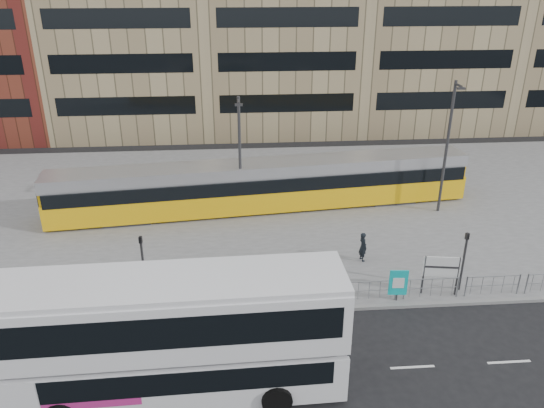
{
  "coord_description": "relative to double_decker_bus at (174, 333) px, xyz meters",
  "views": [
    {
      "loc": [
        -0.87,
        -20.16,
        14.61
      ],
      "look_at": [
        1.13,
        6.0,
        2.85
      ],
      "focal_mm": 35.0,
      "sensor_mm": 36.0,
      "label": 1
    }
  ],
  "objects": [
    {
      "name": "station_sign",
      "position": [
        12.0,
        5.37,
        -1.09
      ],
      "size": [
        1.76,
        0.34,
        2.03
      ],
      "rotation": [
        0.0,
        0.0,
        -0.16
      ],
      "color": "#2D2D30",
      "rests_on": "plaza"
    },
    {
      "name": "lamp_post_east",
      "position": [
        15.47,
        14.66,
        2.08
      ],
      "size": [
        0.45,
        1.04,
        8.41
      ],
      "color": "#2D2D30",
      "rests_on": "plaza"
    },
    {
      "name": "pedestrian_barrier",
      "position": [
        5.21,
        5.07,
        -1.67
      ],
      "size": [
        32.07,
        0.07,
        1.1
      ],
      "color": "gray",
      "rests_on": "plaza"
    },
    {
      "name": "double_decker_bus",
      "position": [
        0.0,
        0.0,
        0.0
      ],
      "size": [
        12.34,
        3.41,
        4.91
      ],
      "rotation": [
        0.0,
        0.0,
        0.03
      ],
      "color": "silver",
      "rests_on": "ground"
    },
    {
      "name": "lamp_post_west",
      "position": [
        2.72,
        14.93,
        1.68
      ],
      "size": [
        0.45,
        1.04,
        7.62
      ],
      "color": "#2D2D30",
      "rests_on": "plaza"
    },
    {
      "name": "road_markings",
      "position": [
        4.21,
        0.57,
        -2.65
      ],
      "size": [
        62.0,
        0.12,
        0.01
      ],
      "primitive_type": "cube",
      "color": "white",
      "rests_on": "ground"
    },
    {
      "name": "ground",
      "position": [
        3.21,
        4.57,
        -2.65
      ],
      "size": [
        120.0,
        120.0,
        0.0
      ],
      "primitive_type": "plane",
      "color": "black",
      "rests_on": "ground"
    },
    {
      "name": "ad_panel",
      "position": [
        9.84,
        4.96,
        -1.54
      ],
      "size": [
        0.88,
        0.13,
        1.64
      ],
      "rotation": [
        0.0,
        0.0,
        -0.08
      ],
      "color": "#2D2D30",
      "rests_on": "plaza"
    },
    {
      "name": "plaza",
      "position": [
        3.21,
        16.57,
        -2.58
      ],
      "size": [
        64.0,
        24.0,
        0.15
      ],
      "primitive_type": "cube",
      "color": "slate",
      "rests_on": "ground"
    },
    {
      "name": "pedestrian",
      "position": [
        9.08,
        8.82,
        -1.68
      ],
      "size": [
        0.54,
        0.68,
        1.64
      ],
      "primitive_type": "imported",
      "rotation": [
        0.0,
        0.0,
        1.85
      ],
      "color": "black",
      "rests_on": "plaza"
    },
    {
      "name": "kerb",
      "position": [
        3.21,
        4.62,
        -2.58
      ],
      "size": [
        64.0,
        0.25,
        0.17
      ],
      "primitive_type": "cube",
      "color": "gray",
      "rests_on": "ground"
    },
    {
      "name": "tram",
      "position": [
        4.21,
        16.0,
        -0.91
      ],
      "size": [
        27.09,
        5.46,
        3.18
      ],
      "rotation": [
        0.0,
        0.0,
        0.11
      ],
      "color": "#F4B50D",
      "rests_on": "plaza"
    },
    {
      "name": "traffic_light_west",
      "position": [
        -2.08,
        6.47,
        -0.53
      ],
      "size": [
        0.19,
        0.22,
        3.1
      ],
      "rotation": [
        0.0,
        0.0,
        -0.12
      ],
      "color": "#2D2D30",
      "rests_on": "plaza"
    },
    {
      "name": "traffic_light_east",
      "position": [
        13.16,
        5.65,
        -0.53
      ],
      "size": [
        0.22,
        0.24,
        3.1
      ],
      "rotation": [
        0.0,
        0.0,
        0.36
      ],
      "color": "#2D2D30",
      "rests_on": "plaza"
    }
  ]
}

